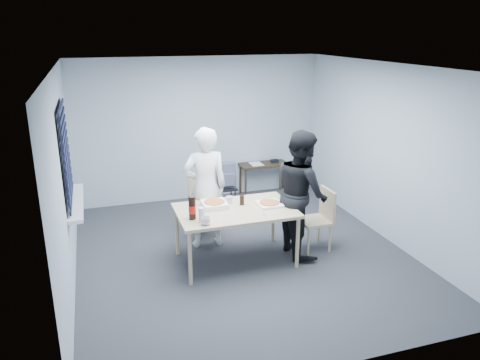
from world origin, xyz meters
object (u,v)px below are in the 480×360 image
object	(u,v)px
person_white	(205,188)
soda_bottle	(192,208)
chair_far	(203,201)
mug_a	(206,221)
dining_table	(235,213)
side_table	(264,167)
stool	(226,193)
backpack	(226,176)
person_black	(301,193)
chair_right	(320,215)
mug_b	(229,200)

from	to	relation	value
person_white	soda_bottle	distance (m)	0.86
chair_far	mug_a	distance (m)	1.54
dining_table	side_table	xyz separation A→B (m)	(1.33, 2.46, -0.17)
person_white	side_table	xyz separation A→B (m)	(1.59, 1.83, -0.35)
stool	mug_a	world-z (taller)	mug_a
backpack	soda_bottle	xyz separation A→B (m)	(-1.01, -1.95, 0.25)
person_white	dining_table	bearing A→B (deg)	112.44
chair_far	stool	xyz separation A→B (m)	(0.58, 0.71, -0.18)
backpack	side_table	bearing A→B (deg)	37.81
dining_table	person_black	xyz separation A→B (m)	(0.95, 0.00, 0.18)
mug_a	chair_right	bearing A→B (deg)	12.53
stool	chair_right	bearing A→B (deg)	-63.80
person_white	mug_b	distance (m)	0.45
chair_far	person_white	bearing A→B (deg)	-99.42
stool	soda_bottle	bearing A→B (deg)	-117.30
dining_table	soda_bottle	size ratio (longest dim) A/B	5.20
stool	backpack	bearing A→B (deg)	-90.00
chair_right	backpack	xyz separation A→B (m)	(-0.88, 1.78, 0.14)
backpack	mug_b	bearing A→B (deg)	-102.24
chair_far	backpack	world-z (taller)	chair_far
dining_table	person_white	xyz separation A→B (m)	(-0.26, 0.62, 0.18)
person_white	person_black	xyz separation A→B (m)	(1.21, -0.62, 0.00)
person_white	stool	size ratio (longest dim) A/B	3.97
person_black	soda_bottle	size ratio (longest dim) A/B	5.89
mug_b	dining_table	bearing A→B (deg)	-88.42
dining_table	chair_right	world-z (taller)	chair_right
dining_table	stool	size ratio (longest dim) A/B	3.50
chair_right	backpack	bearing A→B (deg)	116.36
dining_table	person_black	bearing A→B (deg)	0.03
dining_table	chair_far	world-z (taller)	chair_far
side_table	stool	xyz separation A→B (m)	(-0.93, -0.65, -0.20)
side_table	soda_bottle	bearing A→B (deg)	-126.68
stool	mug_b	bearing A→B (deg)	-104.59
chair_far	person_black	world-z (taller)	person_black
soda_bottle	mug_b	bearing A→B (deg)	33.79
chair_right	stool	world-z (taller)	chair_right
person_black	side_table	xyz separation A→B (m)	(0.38, 2.46, -0.35)
dining_table	chair_far	xyz separation A→B (m)	(-0.18, 1.10, -0.19)
chair_right	person_black	world-z (taller)	person_black
person_black	mug_a	bearing A→B (deg)	104.55
person_white	soda_bottle	xyz separation A→B (m)	(-0.36, -0.78, 0.02)
backpack	mug_a	world-z (taller)	backpack
stool	mug_b	xyz separation A→B (m)	(-0.41, -1.56, 0.47)
person_black	side_table	bearing A→B (deg)	-8.77
side_table	soda_bottle	size ratio (longest dim) A/B	3.05
chair_right	mug_b	distance (m)	1.34
stool	chair_far	bearing A→B (deg)	-129.01
person_white	side_table	bearing A→B (deg)	-130.88
mug_b	soda_bottle	world-z (taller)	soda_bottle
backpack	soda_bottle	size ratio (longest dim) A/B	1.43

